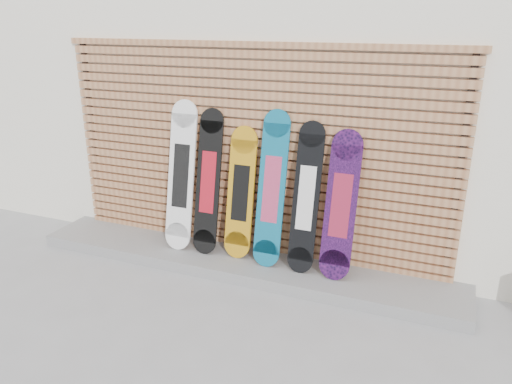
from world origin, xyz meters
TOP-DOWN VIEW (x-y plane):
  - ground at (0.00, 0.00)m, footprint 80.00×80.00m
  - building at (0.50, 3.50)m, footprint 12.00×5.00m
  - concrete_step at (-0.15, 0.68)m, footprint 4.60×0.70m
  - slat_wall at (-0.15, 0.97)m, footprint 4.26×0.08m
  - snowboard_0 at (-0.86, 0.77)m, footprint 0.30×0.36m
  - snowboard_1 at (-0.55, 0.78)m, footprint 0.27×0.34m
  - snowboard_2 at (-0.18, 0.80)m, footprint 0.29×0.30m
  - snowboard_3 at (0.17, 0.76)m, footprint 0.28×0.36m
  - snowboard_4 at (0.53, 0.77)m, footprint 0.26×0.36m
  - snowboard_5 at (0.87, 0.76)m, footprint 0.30×0.37m

SIDE VIEW (x-z plane):
  - ground at x=0.00m, z-range 0.00..0.00m
  - concrete_step at x=-0.15m, z-range 0.00..0.12m
  - snowboard_2 at x=-0.18m, z-range 0.12..1.48m
  - snowboard_5 at x=0.87m, z-range 0.12..1.53m
  - snowboard_4 at x=0.53m, z-range 0.12..1.58m
  - snowboard_1 at x=-0.55m, z-range 0.12..1.64m
  - snowboard_3 at x=0.17m, z-range 0.12..1.67m
  - snowboard_0 at x=-0.86m, z-range 0.12..1.70m
  - slat_wall at x=-0.15m, z-range 0.06..2.35m
  - building at x=0.50m, z-range 0.00..3.60m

